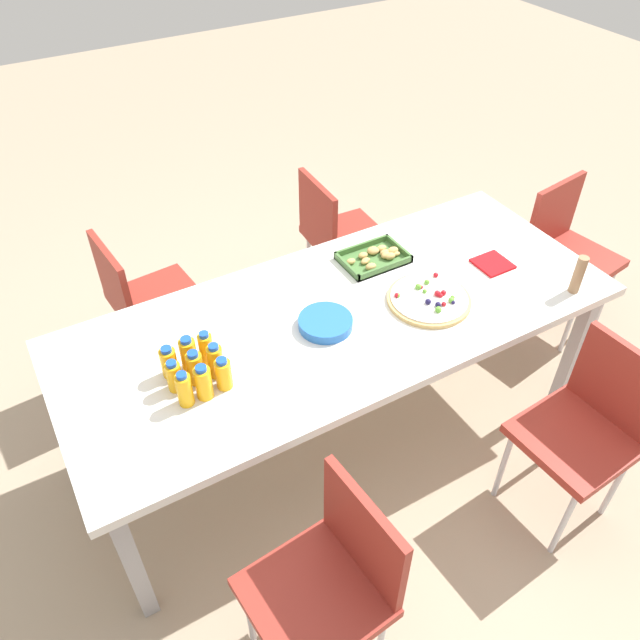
{
  "coord_description": "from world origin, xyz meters",
  "views": [
    {
      "loc": [
        -1.04,
        -1.63,
        2.41
      ],
      "look_at": [
        -0.11,
        -0.01,
        0.76
      ],
      "focal_mm": 35.13,
      "sensor_mm": 36.0,
      "label": 1
    }
  ],
  "objects_px": {
    "chair_end": "(566,246)",
    "juice_bottle_4": "(195,368)",
    "chair_far_left": "(143,298)",
    "snack_tray": "(375,257)",
    "fruit_pizza": "(429,299)",
    "juice_bottle_8": "(206,348)",
    "juice_bottle_7": "(189,354)",
    "napkin_stack": "(493,264)",
    "juice_bottle_6": "(169,362)",
    "juice_bottle_0": "(184,389)",
    "juice_bottle_5": "(216,361)",
    "chair_far_right": "(336,232)",
    "juice_bottle_3": "(174,376)",
    "plate_stack": "(325,323)",
    "party_table": "(341,324)",
    "chair_near_left": "(332,578)",
    "juice_bottle_1": "(203,382)",
    "juice_bottle_2": "(223,374)",
    "chair_near_right": "(590,423)",
    "cardboard_tube": "(578,275)"
  },
  "relations": [
    {
      "from": "juice_bottle_8",
      "to": "chair_end",
      "type": "bearing_deg",
      "value": 2.37
    },
    {
      "from": "chair_near_left",
      "to": "juice_bottle_6",
      "type": "distance_m",
      "value": 0.93
    },
    {
      "from": "juice_bottle_1",
      "to": "juice_bottle_5",
      "type": "xyz_separation_m",
      "value": [
        0.08,
        0.08,
        0.0
      ]
    },
    {
      "from": "plate_stack",
      "to": "party_table",
      "type": "bearing_deg",
      "value": 22.05
    },
    {
      "from": "chair_end",
      "to": "juice_bottle_1",
      "type": "distance_m",
      "value": 2.15
    },
    {
      "from": "juice_bottle_2",
      "to": "juice_bottle_7",
      "type": "bearing_deg",
      "value": 116.74
    },
    {
      "from": "juice_bottle_1",
      "to": "cardboard_tube",
      "type": "bearing_deg",
      "value": -8.18
    },
    {
      "from": "chair_end",
      "to": "juice_bottle_6",
      "type": "height_order",
      "value": "juice_bottle_6"
    },
    {
      "from": "juice_bottle_1",
      "to": "fruit_pizza",
      "type": "relative_size",
      "value": 0.41
    },
    {
      "from": "party_table",
      "to": "cardboard_tube",
      "type": "distance_m",
      "value": 1.01
    },
    {
      "from": "juice_bottle_2",
      "to": "napkin_stack",
      "type": "relative_size",
      "value": 0.89
    },
    {
      "from": "chair_far_left",
      "to": "snack_tray",
      "type": "distance_m",
      "value": 1.13
    },
    {
      "from": "chair_far_left",
      "to": "juice_bottle_4",
      "type": "distance_m",
      "value": 0.91
    },
    {
      "from": "juice_bottle_1",
      "to": "juice_bottle_8",
      "type": "distance_m",
      "value": 0.17
    },
    {
      "from": "chair_near_left",
      "to": "juice_bottle_8",
      "type": "xyz_separation_m",
      "value": [
        -0.04,
        0.86,
        0.3
      ]
    },
    {
      "from": "chair_end",
      "to": "chair_far_left",
      "type": "relative_size",
      "value": 1.0
    },
    {
      "from": "chair_near_left",
      "to": "juice_bottle_3",
      "type": "relative_size",
      "value": 6.3
    },
    {
      "from": "chair_far_right",
      "to": "chair_far_left",
      "type": "distance_m",
      "value": 1.09
    },
    {
      "from": "chair_far_left",
      "to": "juice_bottle_0",
      "type": "height_order",
      "value": "juice_bottle_0"
    },
    {
      "from": "juice_bottle_5",
      "to": "juice_bottle_6",
      "type": "distance_m",
      "value": 0.17
    },
    {
      "from": "juice_bottle_0",
      "to": "juice_bottle_8",
      "type": "distance_m",
      "value": 0.21
    },
    {
      "from": "juice_bottle_7",
      "to": "cardboard_tube",
      "type": "distance_m",
      "value": 1.62
    },
    {
      "from": "juice_bottle_1",
      "to": "snack_tray",
      "type": "bearing_deg",
      "value": 21.34
    },
    {
      "from": "party_table",
      "to": "chair_near_left",
      "type": "height_order",
      "value": "chair_near_left"
    },
    {
      "from": "chair_far_left",
      "to": "juice_bottle_5",
      "type": "xyz_separation_m",
      "value": [
        0.05,
        -0.87,
        0.3
      ]
    },
    {
      "from": "fruit_pizza",
      "to": "chair_end",
      "type": "bearing_deg",
      "value": 11.12
    },
    {
      "from": "chair_near_right",
      "to": "chair_end",
      "type": "relative_size",
      "value": 1.0
    },
    {
      "from": "plate_stack",
      "to": "juice_bottle_0",
      "type": "bearing_deg",
      "value": -170.67
    },
    {
      "from": "fruit_pizza",
      "to": "snack_tray",
      "type": "bearing_deg",
      "value": 95.36
    },
    {
      "from": "chair_far_right",
      "to": "party_table",
      "type": "bearing_deg",
      "value": -28.03
    },
    {
      "from": "juice_bottle_1",
      "to": "juice_bottle_2",
      "type": "height_order",
      "value": "juice_bottle_1"
    },
    {
      "from": "chair_far_right",
      "to": "chair_end",
      "type": "bearing_deg",
      "value": 56.08
    },
    {
      "from": "juice_bottle_4",
      "to": "chair_near_right",
      "type": "bearing_deg",
      "value": -29.98
    },
    {
      "from": "juice_bottle_6",
      "to": "napkin_stack",
      "type": "xyz_separation_m",
      "value": [
        1.48,
        -0.07,
        -0.06
      ]
    },
    {
      "from": "juice_bottle_1",
      "to": "juice_bottle_4",
      "type": "height_order",
      "value": "same"
    },
    {
      "from": "juice_bottle_3",
      "to": "juice_bottle_8",
      "type": "height_order",
      "value": "juice_bottle_8"
    },
    {
      "from": "cardboard_tube",
      "to": "plate_stack",
      "type": "bearing_deg",
      "value": 162.16
    },
    {
      "from": "chair_end",
      "to": "juice_bottle_4",
      "type": "bearing_deg",
      "value": -4.2
    },
    {
      "from": "juice_bottle_5",
      "to": "chair_near_left",
      "type": "bearing_deg",
      "value": -87.61
    },
    {
      "from": "chair_far_left",
      "to": "juice_bottle_6",
      "type": "distance_m",
      "value": 0.84
    },
    {
      "from": "juice_bottle_3",
      "to": "plate_stack",
      "type": "bearing_deg",
      "value": 1.67
    },
    {
      "from": "chair_near_left",
      "to": "juice_bottle_2",
      "type": "bearing_deg",
      "value": -2.32
    },
    {
      "from": "juice_bottle_7",
      "to": "juice_bottle_6",
      "type": "bearing_deg",
      "value": 176.73
    },
    {
      "from": "juice_bottle_3",
      "to": "juice_bottle_8",
      "type": "relative_size",
      "value": 0.92
    },
    {
      "from": "juice_bottle_0",
      "to": "napkin_stack",
      "type": "height_order",
      "value": "juice_bottle_0"
    },
    {
      "from": "fruit_pizza",
      "to": "party_table",
      "type": "bearing_deg",
      "value": 161.42
    },
    {
      "from": "juice_bottle_7",
      "to": "napkin_stack",
      "type": "height_order",
      "value": "juice_bottle_7"
    },
    {
      "from": "chair_near_right",
      "to": "juice_bottle_3",
      "type": "height_order",
      "value": "juice_bottle_3"
    },
    {
      "from": "chair_end",
      "to": "juice_bottle_6",
      "type": "bearing_deg",
      "value": -6.4
    },
    {
      "from": "party_table",
      "to": "juice_bottle_4",
      "type": "bearing_deg",
      "value": -174.52
    }
  ]
}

